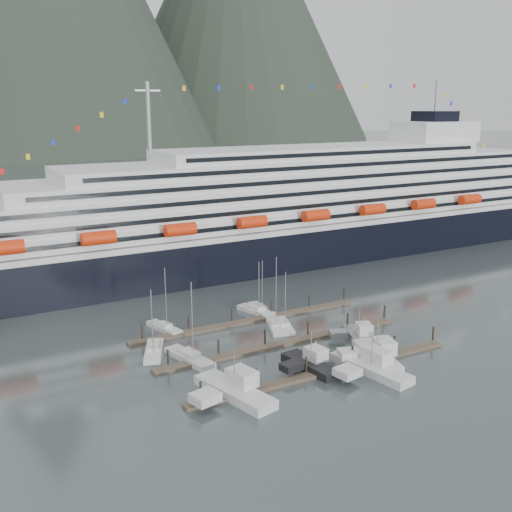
% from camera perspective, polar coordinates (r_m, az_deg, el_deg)
% --- Properties ---
extents(ground, '(1600.00, 1600.00, 0.00)m').
position_cam_1_polar(ground, '(106.98, 5.73, -8.48)').
color(ground, '#414C4C').
rests_on(ground, ground).
extents(cruise_ship, '(210.00, 30.40, 50.30)m').
position_cam_1_polar(cruise_ship, '(163.73, 3.60, 3.94)').
color(cruise_ship, black).
rests_on(cruise_ship, ground).
extents(dock_near, '(48.18, 2.28, 3.20)m').
position_cam_1_polar(dock_near, '(96.82, 6.68, -10.83)').
color(dock_near, '#4F3F33').
rests_on(dock_near, ground).
extents(dock_mid, '(48.18, 2.28, 3.20)m').
position_cam_1_polar(dock_mid, '(106.71, 2.59, -8.30)').
color(dock_mid, '#4F3F33').
rests_on(dock_mid, ground).
extents(dock_far, '(48.18, 2.28, 3.20)m').
position_cam_1_polar(dock_far, '(117.21, -0.74, -6.18)').
color(dock_far, '#4F3F33').
rests_on(dock_far, ground).
extents(sailboat_a, '(6.30, 9.85, 12.26)m').
position_cam_1_polar(sailboat_a, '(104.32, -9.70, -8.97)').
color(sailboat_a, silver).
rests_on(sailboat_a, ground).
extents(sailboat_b, '(5.15, 11.15, 14.33)m').
position_cam_1_polar(sailboat_b, '(101.00, -6.36, -9.64)').
color(sailboat_b, silver).
rests_on(sailboat_b, ground).
extents(sailboat_c, '(4.95, 9.07, 11.72)m').
position_cam_1_polar(sailboat_c, '(114.25, 2.66, -6.69)').
color(sailboat_c, silver).
rests_on(sailboat_c, ground).
extents(sailboat_d, '(5.47, 9.75, 14.49)m').
position_cam_1_polar(sailboat_d, '(114.26, 1.81, -6.68)').
color(sailboat_d, silver).
rests_on(sailboat_d, ground).
extents(sailboat_e, '(4.48, 9.08, 12.68)m').
position_cam_1_polar(sailboat_e, '(114.54, -8.73, -6.79)').
color(sailboat_e, silver).
rests_on(sailboat_e, ground).
extents(sailboat_f, '(4.88, 9.06, 11.34)m').
position_cam_1_polar(sailboat_f, '(122.16, -0.02, -5.26)').
color(sailboat_f, silver).
rests_on(sailboat_f, ground).
extents(sailboat_g, '(3.46, 9.42, 11.45)m').
position_cam_1_polar(sailboat_g, '(122.67, 0.43, -5.19)').
color(sailboat_g, silver).
rests_on(sailboat_g, ground).
extents(trawler_a, '(11.08, 14.76, 7.86)m').
position_cam_1_polar(trawler_a, '(88.79, -2.13, -12.69)').
color(trawler_a, silver).
rests_on(trawler_a, ground).
extents(trawler_b, '(8.53, 11.17, 6.98)m').
position_cam_1_polar(trawler_b, '(97.64, 5.18, -10.19)').
color(trawler_b, black).
rests_on(trawler_b, ground).
extents(trawler_c, '(10.60, 14.83, 7.37)m').
position_cam_1_polar(trawler_c, '(97.75, 10.82, -10.34)').
color(trawler_c, silver).
rests_on(trawler_c, ground).
extents(trawler_d, '(10.36, 13.25, 7.58)m').
position_cam_1_polar(trawler_d, '(102.15, 11.35, -9.25)').
color(trawler_d, silver).
rests_on(trawler_d, ground).
extents(trawler_e, '(8.71, 10.52, 6.48)m').
position_cam_1_polar(trawler_e, '(109.98, 9.67, -7.49)').
color(trawler_e, '#929597').
rests_on(trawler_e, ground).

